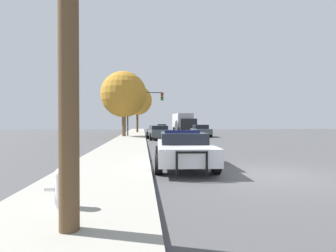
# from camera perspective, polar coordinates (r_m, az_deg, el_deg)

# --- Properties ---
(ground_plane) EXTENTS (110.00, 110.00, 0.00)m
(ground_plane) POSITION_cam_1_polar(r_m,az_deg,el_deg) (8.91, 20.67, -9.97)
(ground_plane) COLOR #474749
(sidewalk_left) EXTENTS (3.00, 110.00, 0.13)m
(sidewalk_left) POSITION_cam_1_polar(r_m,az_deg,el_deg) (8.11, -14.38, -10.54)
(sidewalk_left) COLOR #99968C
(sidewalk_left) RESTS_ON ground_plane
(police_car) EXTENTS (2.27, 5.05, 1.36)m
(police_car) POSITION_cam_1_polar(r_m,az_deg,el_deg) (9.95, 3.24, -4.76)
(police_car) COLOR white
(police_car) RESTS_ON ground_plane
(fire_hydrant) EXTENTS (0.59, 0.26, 0.72)m
(fire_hydrant) POSITION_cam_1_polar(r_m,az_deg,el_deg) (5.18, -22.05, -12.02)
(fire_hydrant) COLOR white
(fire_hydrant) RESTS_ON sidewalk_left
(traffic_light) EXTENTS (4.19, 0.35, 5.14)m
(traffic_light) POSITION_cam_1_polar(r_m,az_deg,el_deg) (30.35, -5.63, 4.82)
(traffic_light) COLOR #424247
(traffic_light) RESTS_ON sidewalk_left
(car_background_midblock) EXTENTS (2.24, 4.51, 1.36)m
(car_background_midblock) POSITION_cam_1_polar(r_m,az_deg,el_deg) (25.48, -2.18, -1.26)
(car_background_midblock) COLOR #474C51
(car_background_midblock) RESTS_ON ground_plane
(car_background_distant) EXTENTS (2.06, 4.05, 1.34)m
(car_background_distant) POSITION_cam_1_polar(r_m,az_deg,el_deg) (49.42, -1.39, -0.30)
(car_background_distant) COLOR black
(car_background_distant) RESTS_ON ground_plane
(car_background_oncoming) EXTENTS (2.02, 4.25, 1.39)m
(car_background_oncoming) POSITION_cam_1_polar(r_m,az_deg,el_deg) (30.52, 7.13, -0.94)
(car_background_oncoming) COLOR #474C51
(car_background_oncoming) RESTS_ON ground_plane
(box_truck) EXTENTS (2.99, 6.86, 3.04)m
(box_truck) POSITION_cam_1_polar(r_m,az_deg,el_deg) (40.94, 3.38, 0.77)
(box_truck) COLOR black
(box_truck) RESTS_ON ground_plane
(tree_sidewalk_far) EXTENTS (4.60, 4.60, 7.31)m
(tree_sidewalk_far) POSITION_cam_1_polar(r_m,az_deg,el_deg) (41.43, -6.70, 5.58)
(tree_sidewalk_far) COLOR #4C3823
(tree_sidewalk_far) RESTS_ON sidewalk_left
(tree_sidewalk_mid) EXTENTS (5.10, 5.10, 7.21)m
(tree_sidewalk_mid) POSITION_cam_1_polar(r_m,az_deg,el_deg) (29.73, -9.61, 6.79)
(tree_sidewalk_mid) COLOR brown
(tree_sidewalk_mid) RESTS_ON sidewalk_left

